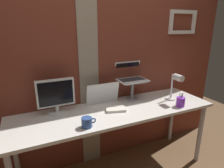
# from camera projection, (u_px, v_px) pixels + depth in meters

# --- Properties ---
(brick_wall_back) EXTENTS (3.47, 0.16, 2.52)m
(brick_wall_back) POSITION_uv_depth(u_px,v_px,m) (96.00, 58.00, 2.08)
(brick_wall_back) COLOR brown
(brick_wall_back) RESTS_ON ground_plane
(desk) EXTENTS (2.11, 0.61, 0.77)m
(desk) POSITION_uv_depth(u_px,v_px,m) (116.00, 117.00, 1.96)
(desk) COLOR silver
(desk) RESTS_ON ground_plane
(monitor) EXTENTS (0.36, 0.18, 0.35)m
(monitor) POSITION_uv_depth(u_px,v_px,m) (56.00, 95.00, 1.82)
(monitor) COLOR silver
(monitor) RESTS_ON desk
(laptop_stand) EXTENTS (0.28, 0.22, 0.23)m
(laptop_stand) POSITION_uv_depth(u_px,v_px,m) (132.00, 87.00, 2.17)
(laptop_stand) COLOR gray
(laptop_stand) RESTS_ON desk
(laptop) EXTENTS (0.33, 0.27, 0.20)m
(laptop) POSITION_uv_depth(u_px,v_px,m) (130.00, 75.00, 2.19)
(laptop) COLOR white
(laptop) RESTS_ON laptop_stand
(whiteboard_panel) EXTENTS (0.37, 0.06, 0.24)m
(whiteboard_panel) POSITION_uv_depth(u_px,v_px,m) (103.00, 94.00, 2.06)
(whiteboard_panel) COLOR white
(whiteboard_panel) RESTS_ON desk
(desk_lamp) EXTENTS (0.12, 0.20, 0.32)m
(desk_lamp) POSITION_uv_depth(u_px,v_px,m) (175.00, 84.00, 2.12)
(desk_lamp) COLOR white
(desk_lamp) RESTS_ON desk
(pen_cup) EXTENTS (0.09, 0.09, 0.15)m
(pen_cup) POSITION_uv_depth(u_px,v_px,m) (181.00, 102.00, 2.01)
(pen_cup) COLOR purple
(pen_cup) RESTS_ON desk
(coffee_mug) EXTENTS (0.13, 0.09, 0.09)m
(coffee_mug) POSITION_uv_depth(u_px,v_px,m) (87.00, 122.00, 1.60)
(coffee_mug) COLOR #2D4C8C
(coffee_mug) RESTS_ON desk
(paper_clutter_stack) EXTENTS (0.23, 0.19, 0.02)m
(paper_clutter_stack) POSITION_uv_depth(u_px,v_px,m) (115.00, 109.00, 1.94)
(paper_clutter_stack) COLOR silver
(paper_clutter_stack) RESTS_ON desk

